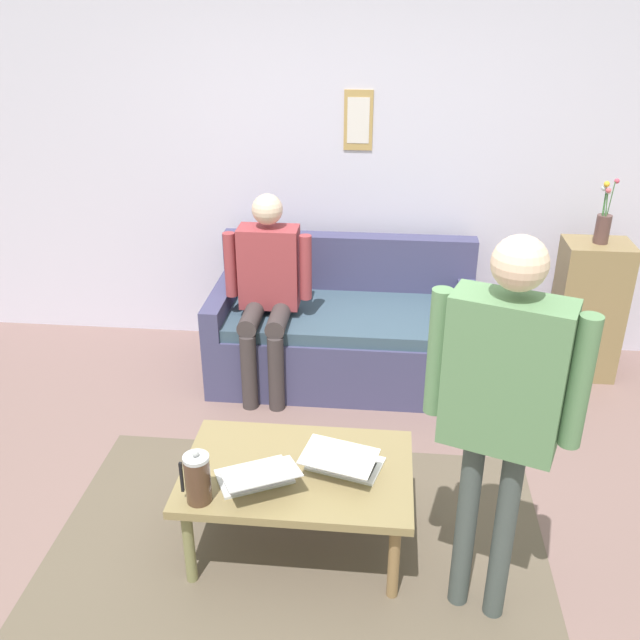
# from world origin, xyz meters

# --- Properties ---
(ground_plane) EXTENTS (7.68, 7.68, 0.00)m
(ground_plane) POSITION_xyz_m (0.00, 0.00, 0.00)
(ground_plane) COLOR #795B57
(area_rug) EXTENTS (2.34, 1.75, 0.01)m
(area_rug) POSITION_xyz_m (0.04, 0.13, 0.00)
(area_rug) COLOR brown
(area_rug) RESTS_ON ground_plane
(back_wall) EXTENTS (7.04, 0.11, 2.70)m
(back_wall) POSITION_xyz_m (-0.00, -2.20, 1.35)
(back_wall) COLOR silver
(back_wall) RESTS_ON ground_plane
(couch) EXTENTS (1.73, 0.86, 0.88)m
(couch) POSITION_xyz_m (-0.07, -1.64, 0.31)
(couch) COLOR #3F3D63
(couch) RESTS_ON ground_plane
(coffee_table) EXTENTS (1.04, 0.68, 0.44)m
(coffee_table) POSITION_xyz_m (0.04, 0.03, 0.40)
(coffee_table) COLOR olive
(coffee_table) RESTS_ON ground_plane
(laptop_left) EXTENTS (0.39, 0.37, 0.13)m
(laptop_left) POSITION_xyz_m (-0.17, 0.01, 0.49)
(laptop_left) COLOR silver
(laptop_left) RESTS_ON coffee_table
(laptop_center) EXTENTS (0.43, 0.42, 0.13)m
(laptop_center) POSITION_xyz_m (0.20, 0.15, 0.49)
(laptop_center) COLOR silver
(laptop_center) RESTS_ON coffee_table
(french_press) EXTENTS (0.13, 0.11, 0.25)m
(french_press) POSITION_xyz_m (0.42, 0.28, 0.56)
(french_press) COLOR #4C3323
(french_press) RESTS_ON coffee_table
(side_shelf) EXTENTS (0.42, 0.32, 0.94)m
(side_shelf) POSITION_xyz_m (-1.67, -1.80, 0.47)
(side_shelf) COLOR olive
(side_shelf) RESTS_ON ground_plane
(flower_vase) EXTENTS (0.10, 0.09, 0.41)m
(flower_vase) POSITION_xyz_m (-1.67, -1.80, 1.06)
(flower_vase) COLOR brown
(flower_vase) RESTS_ON side_shelf
(person_standing) EXTENTS (0.58, 0.32, 1.67)m
(person_standing) POSITION_xyz_m (-0.76, 0.32, 1.07)
(person_standing) COLOR #424A49
(person_standing) RESTS_ON ground_plane
(person_seated) EXTENTS (0.55, 0.51, 1.28)m
(person_seated) POSITION_xyz_m (0.41, -1.42, 0.73)
(person_seated) COLOR #3A3133
(person_seated) RESTS_ON ground_plane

